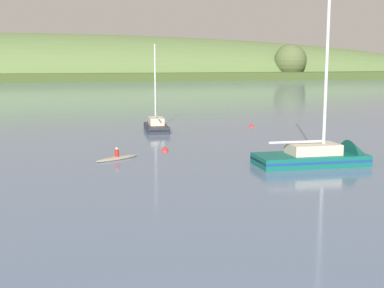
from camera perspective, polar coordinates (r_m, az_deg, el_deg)
far_shoreline_hill at (r=250.74m, az=-16.22°, el=6.98°), size 592.80×107.16×42.23m
sailboat_near_mooring at (r=37.54m, az=14.70°, el=-1.71°), size 8.87×3.59×12.98m
sailboat_midwater_white at (r=55.03m, az=-4.07°, el=1.79°), size 2.64×6.83×10.06m
canoe_with_paddler at (r=38.55m, az=-8.36°, el=-1.55°), size 3.67×2.67×1.02m
mooring_buoy_foreground at (r=58.60m, az=6.63°, el=1.95°), size 0.53×0.53×0.61m
mooring_buoy_midchannel at (r=41.83m, az=-3.03°, el=-0.78°), size 0.57×0.57×0.65m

